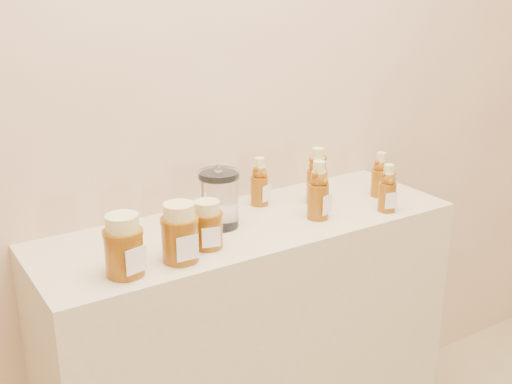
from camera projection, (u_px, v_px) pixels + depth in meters
wall_back at (211, 51)px, 1.79m from camera, size 3.50×0.02×2.70m
display_table at (250, 361)px, 1.93m from camera, size 1.20×0.40×0.90m
bear_bottle_back_left at (259, 179)px, 1.89m from camera, size 0.07×0.07×0.16m
bear_bottle_back_mid at (317, 172)px, 1.90m from camera, size 0.08×0.08×0.19m
bear_bottle_back_right at (380, 172)px, 1.96m from camera, size 0.06×0.06×0.16m
bear_bottle_front_left at (318, 186)px, 1.78m from camera, size 0.08×0.08×0.19m
bear_bottle_front_right at (388, 185)px, 1.84m from camera, size 0.07×0.07×0.16m
honey_jar_left at (124, 245)px, 1.46m from camera, size 0.11×0.11×0.15m
honey_jar_back at (208, 224)px, 1.61m from camera, size 0.10×0.10×0.12m
honey_jar_front at (180, 232)px, 1.53m from camera, size 0.10×0.10×0.15m
glass_canister at (219, 197)px, 1.73m from camera, size 0.12×0.12×0.17m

